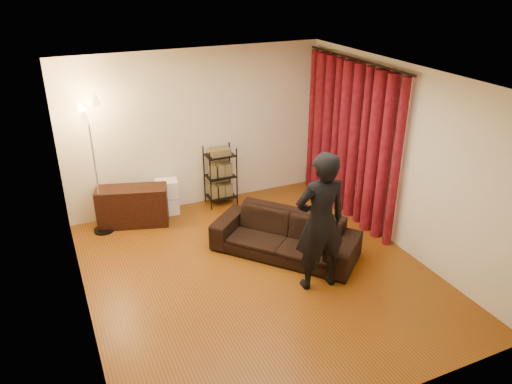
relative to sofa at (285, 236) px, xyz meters
name	(u,v)px	position (x,y,z in m)	size (l,w,h in m)	color
floor	(258,273)	(-0.57, -0.31, -0.31)	(5.00, 5.00, 0.00)	brown
ceiling	(259,79)	(-0.57, -0.31, 2.39)	(5.00, 5.00, 0.00)	white
wall_back	(197,130)	(-0.57, 2.19, 1.04)	(5.00, 5.00, 0.00)	#F0E6C7
wall_front	(379,293)	(-0.57, -2.81, 1.04)	(5.00, 5.00, 0.00)	#F0E6C7
wall_left	(74,219)	(-2.82, -0.31, 1.04)	(5.00, 5.00, 0.00)	#F0E6C7
wall_right	(400,159)	(1.68, -0.31, 1.04)	(5.00, 5.00, 0.00)	#F0E6C7
curtain_rod	(357,59)	(1.58, 0.82, 2.27)	(0.04, 0.04, 2.65)	black
curtain	(349,141)	(1.56, 0.82, 0.97)	(0.22, 2.65, 2.55)	maroon
sofa	(285,236)	(0.00, 0.00, 0.00)	(2.10, 0.82, 0.61)	black
person	(320,222)	(0.04, -0.87, 0.64)	(0.69, 0.45, 1.89)	black
media_cabinet	(133,206)	(-1.83, 1.83, 0.02)	(1.12, 0.42, 0.65)	black
storage_boxes	(168,197)	(-1.22, 1.99, 0.00)	(0.37, 0.30, 0.61)	white
wire_shelf	(220,176)	(-0.26, 1.97, 0.22)	(0.48, 0.34, 1.06)	black
floor_lamp	(95,168)	(-2.33, 1.80, 0.78)	(0.39, 0.39, 2.16)	silver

